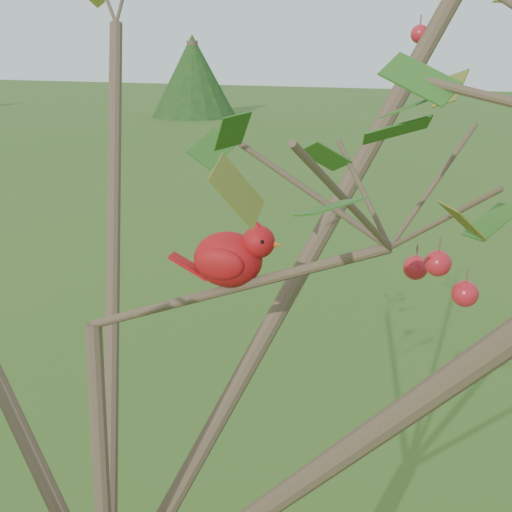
{
  "coord_description": "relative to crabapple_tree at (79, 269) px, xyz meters",
  "views": [
    {
      "loc": [
        0.71,
        -0.89,
        2.49
      ],
      "look_at": [
        0.32,
        0.08,
        2.15
      ],
      "focal_mm": 45.0,
      "sensor_mm": 36.0,
      "label": 1
    }
  ],
  "objects": [
    {
      "name": "cardinal",
      "position": [
        0.25,
        0.1,
        0.02
      ],
      "size": [
        0.2,
        0.11,
        0.14
      ],
      "rotation": [
        0.0,
        0.0,
        0.14
      ],
      "color": "#A80F0E",
      "rests_on": "ground"
    },
    {
      "name": "distant_trees",
      "position": [
        -4.49,
        23.11,
        -0.7
      ],
      "size": [
        43.93,
        15.67,
        3.0
      ],
      "color": "#453425",
      "rests_on": "ground"
    },
    {
      "name": "crabapple_tree",
      "position": [
        0.0,
        0.0,
        0.0
      ],
      "size": [
        2.35,
        2.05,
        2.95
      ],
      "color": "#453425",
      "rests_on": "ground"
    }
  ]
}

